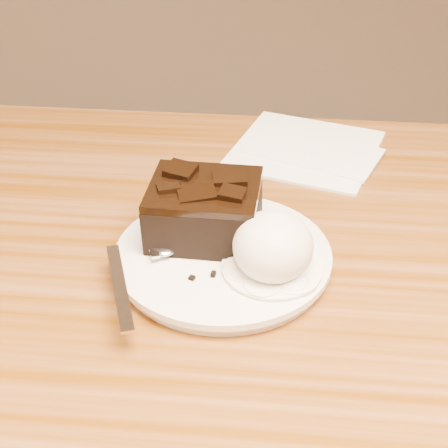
# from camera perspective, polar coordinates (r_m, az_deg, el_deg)

# --- Properties ---
(plate) EXTENTS (0.20, 0.20, 0.02)m
(plate) POSITION_cam_1_polar(r_m,az_deg,el_deg) (0.62, -0.09, -2.96)
(plate) COLOR silver
(plate) RESTS_ON dining_table
(brownie) EXTENTS (0.10, 0.09, 0.05)m
(brownie) POSITION_cam_1_polar(r_m,az_deg,el_deg) (0.63, -1.65, 0.96)
(brownie) COLOR black
(brownie) RESTS_ON plate
(ice_cream_scoop) EXTENTS (0.07, 0.07, 0.06)m
(ice_cream_scoop) POSITION_cam_1_polar(r_m,az_deg,el_deg) (0.58, 4.17, -1.89)
(ice_cream_scoop) COLOR white
(ice_cream_scoop) RESTS_ON plate
(melt_puddle) EXTENTS (0.09, 0.09, 0.00)m
(melt_puddle) POSITION_cam_1_polar(r_m,az_deg,el_deg) (0.59, 4.07, -3.74)
(melt_puddle) COLOR white
(melt_puddle) RESTS_ON plate
(spoon) EXTENTS (0.09, 0.17, 0.01)m
(spoon) POSITION_cam_1_polar(r_m,az_deg,el_deg) (0.62, -5.28, -1.71)
(spoon) COLOR silver
(spoon) RESTS_ON plate
(napkin) EXTENTS (0.20, 0.20, 0.01)m
(napkin) POSITION_cam_1_polar(r_m,az_deg,el_deg) (0.82, 6.86, 6.36)
(napkin) COLOR white
(napkin) RESTS_ON dining_table
(crumb_a) EXTENTS (0.01, 0.01, 0.00)m
(crumb_a) POSITION_cam_1_polar(r_m,az_deg,el_deg) (0.62, -0.19, -1.74)
(crumb_a) COLOR black
(crumb_a) RESTS_ON plate
(crumb_b) EXTENTS (0.01, 0.01, 0.00)m
(crumb_b) POSITION_cam_1_polar(r_m,az_deg,el_deg) (0.58, -2.73, -4.58)
(crumb_b) COLOR black
(crumb_b) RESTS_ON plate
(crumb_c) EXTENTS (0.00, 0.01, 0.00)m
(crumb_c) POSITION_cam_1_polar(r_m,az_deg,el_deg) (0.59, -0.91, -4.27)
(crumb_c) COLOR black
(crumb_c) RESTS_ON plate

